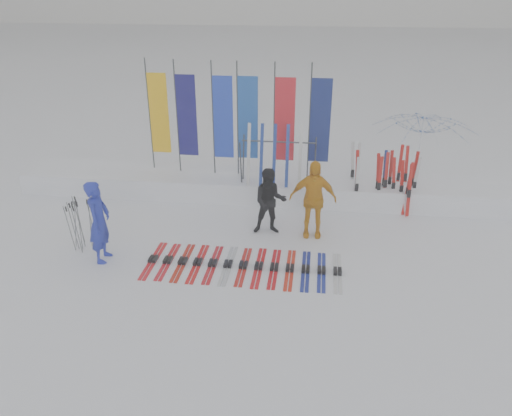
# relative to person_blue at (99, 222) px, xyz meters

# --- Properties ---
(ground) EXTENTS (120.00, 120.00, 0.00)m
(ground) POSITION_rel_person_blue_xyz_m (3.13, -0.58, -0.94)
(ground) COLOR white
(ground) RESTS_ON ground
(snow_bank) EXTENTS (14.00, 1.60, 0.60)m
(snow_bank) POSITION_rel_person_blue_xyz_m (3.13, 4.02, -0.64)
(snow_bank) COLOR white
(snow_bank) RESTS_ON ground
(person_blue) EXTENTS (0.49, 0.71, 1.89)m
(person_blue) POSITION_rel_person_blue_xyz_m (0.00, 0.00, 0.00)
(person_blue) COLOR #1D2AAA
(person_blue) RESTS_ON ground
(person_black) EXTENTS (0.90, 0.74, 1.68)m
(person_black) POSITION_rel_person_blue_xyz_m (3.58, 1.78, -0.11)
(person_black) COLOR black
(person_black) RESTS_ON ground
(person_yellow) EXTENTS (1.14, 0.50, 1.93)m
(person_yellow) POSITION_rel_person_blue_xyz_m (4.61, 1.77, 0.02)
(person_yellow) COLOR orange
(person_yellow) RESTS_ON ground
(tent_canopy) EXTENTS (3.19, 3.23, 2.51)m
(tent_canopy) POSITION_rel_person_blue_xyz_m (7.50, 4.40, 0.31)
(tent_canopy) COLOR white
(tent_canopy) RESTS_ON ground
(ski_row) EXTENTS (4.28, 1.68, 0.07)m
(ski_row) POSITION_rel_person_blue_xyz_m (3.17, 0.07, -0.91)
(ski_row) COLOR red
(ski_row) RESTS_ON ground
(pole_cluster) EXTENTS (0.52, 0.75, 1.24)m
(pole_cluster) POSITION_rel_person_blue_xyz_m (-0.71, 0.50, -0.35)
(pole_cluster) COLOR #595B60
(pole_cluster) RESTS_ON ground
(feather_flags) EXTENTS (5.17, 0.28, 3.20)m
(feather_flags) POSITION_rel_person_blue_xyz_m (2.34, 4.19, 1.30)
(feather_flags) COLOR #383A3F
(feather_flags) RESTS_ON ground
(ski_rack) EXTENTS (2.04, 0.80, 1.23)m
(ski_rack) POSITION_rel_person_blue_xyz_m (3.62, 3.62, 0.44)
(ski_rack) COLOR #383A3F
(ski_rack) RESTS_ON ground
(upright_skis) EXTENTS (1.74, 1.14, 1.69)m
(upright_skis) POSITION_rel_person_blue_xyz_m (6.57, 3.69, -0.15)
(upright_skis) COLOR red
(upright_skis) RESTS_ON ground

